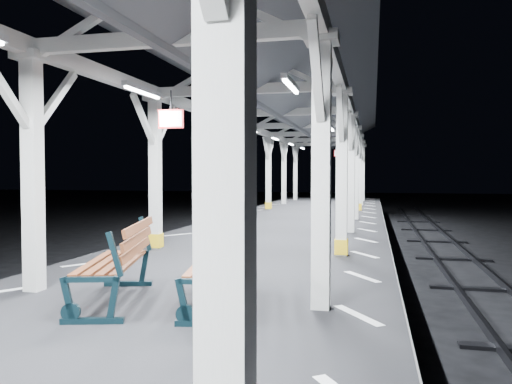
% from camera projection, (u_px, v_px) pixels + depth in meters
% --- Properties ---
extents(ground, '(120.00, 120.00, 0.00)m').
position_uv_depth(ground, '(215.00, 328.00, 8.51)').
color(ground, black).
rests_on(ground, ground).
extents(platform, '(6.00, 50.00, 1.00)m').
position_uv_depth(platform, '(215.00, 299.00, 8.49)').
color(platform, black).
rests_on(platform, ground).
extents(hazard_stripes_left, '(1.00, 48.00, 0.01)m').
position_uv_depth(hazard_stripes_left, '(86.00, 264.00, 9.03)').
color(hazard_stripes_left, silver).
rests_on(hazard_stripes_left, platform).
extents(hazard_stripes_right, '(1.00, 48.00, 0.01)m').
position_uv_depth(hazard_stripes_right, '(362.00, 277.00, 7.91)').
color(hazard_stripes_right, silver).
rests_on(hazard_stripes_right, platform).
extents(canopy, '(5.40, 49.00, 4.65)m').
position_uv_depth(canopy, '(214.00, 58.00, 8.32)').
color(canopy, silver).
rests_on(canopy, platform).
extents(bench_near, '(1.03, 1.99, 1.03)m').
position_uv_depth(bench_near, '(226.00, 261.00, 6.24)').
color(bench_near, black).
rests_on(bench_near, platform).
extents(bench_mid, '(1.18, 2.02, 1.03)m').
position_uv_depth(bench_mid, '(121.00, 260.00, 6.34)').
color(bench_mid, black).
rests_on(bench_mid, platform).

